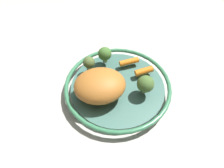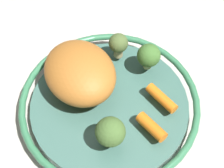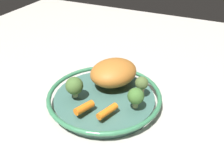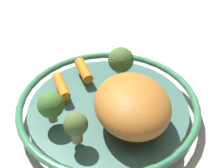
{
  "view_description": "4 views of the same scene",
  "coord_description": "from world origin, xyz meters",
  "px_view_note": "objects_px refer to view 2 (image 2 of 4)",
  "views": [
    {
      "loc": [
        -0.32,
        0.24,
        0.54
      ],
      "look_at": [
        -0.0,
        0.02,
        0.05
      ],
      "focal_mm": 31.96,
      "sensor_mm": 36.0,
      "label": 1
    },
    {
      "loc": [
        -0.29,
        -0.19,
        0.59
      ],
      "look_at": [
        0.02,
        0.01,
        0.06
      ],
      "focal_mm": 54.8,
      "sensor_mm": 36.0,
      "label": 2
    },
    {
      "loc": [
        0.29,
        -0.56,
        0.49
      ],
      "look_at": [
        0.01,
        0.03,
        0.06
      ],
      "focal_mm": 41.09,
      "sensor_mm": 36.0,
      "label": 3
    },
    {
      "loc": [
        0.28,
        0.36,
        0.45
      ],
      "look_at": [
        -0.02,
        -0.01,
        0.06
      ],
      "focal_mm": 52.44,
      "sensor_mm": 36.0,
      "label": 4
    }
  ],
  "objects_px": {
    "baby_carrot_center": "(162,98)",
    "broccoli_floret_edge": "(149,56)",
    "serving_bowl": "(110,105)",
    "broccoli_floret_small": "(118,44)",
    "baby_carrot_right": "(151,127)",
    "roast_chicken_piece": "(80,72)",
    "broccoli_floret_large": "(110,132)"
  },
  "relations": [
    {
      "from": "baby_carrot_center",
      "to": "broccoli_floret_edge",
      "type": "xyz_separation_m",
      "value": [
        0.06,
        0.06,
        0.03
      ]
    },
    {
      "from": "baby_carrot_right",
      "to": "broccoli_floret_small",
      "type": "distance_m",
      "value": 0.18
    },
    {
      "from": "roast_chicken_piece",
      "to": "baby_carrot_center",
      "type": "bearing_deg",
      "value": -71.56
    },
    {
      "from": "serving_bowl",
      "to": "broccoli_floret_edge",
      "type": "xyz_separation_m",
      "value": [
        0.11,
        -0.02,
        0.05
      ]
    },
    {
      "from": "baby_carrot_right",
      "to": "broccoli_floret_small",
      "type": "height_order",
      "value": "broccoli_floret_small"
    },
    {
      "from": "baby_carrot_center",
      "to": "broccoli_floret_large",
      "type": "xyz_separation_m",
      "value": [
        -0.12,
        0.03,
        0.03
      ]
    },
    {
      "from": "baby_carrot_right",
      "to": "broccoli_floret_small",
      "type": "bearing_deg",
      "value": 51.52
    },
    {
      "from": "baby_carrot_center",
      "to": "serving_bowl",
      "type": "bearing_deg",
      "value": 121.31
    },
    {
      "from": "serving_bowl",
      "to": "baby_carrot_center",
      "type": "height_order",
      "value": "baby_carrot_center"
    },
    {
      "from": "roast_chicken_piece",
      "to": "baby_carrot_right",
      "type": "xyz_separation_m",
      "value": [
        -0.01,
        -0.16,
        -0.03
      ]
    },
    {
      "from": "serving_bowl",
      "to": "baby_carrot_center",
      "type": "relative_size",
      "value": 5.14
    },
    {
      "from": "roast_chicken_piece",
      "to": "baby_carrot_center",
      "type": "relative_size",
      "value": 2.29
    },
    {
      "from": "broccoli_floret_edge",
      "to": "baby_carrot_right",
      "type": "bearing_deg",
      "value": -147.46
    },
    {
      "from": "broccoli_floret_edge",
      "to": "broccoli_floret_small",
      "type": "height_order",
      "value": "broccoli_floret_edge"
    },
    {
      "from": "baby_carrot_right",
      "to": "broccoli_floret_edge",
      "type": "height_order",
      "value": "broccoli_floret_edge"
    },
    {
      "from": "serving_bowl",
      "to": "baby_carrot_center",
      "type": "distance_m",
      "value": 0.1
    },
    {
      "from": "baby_carrot_right",
      "to": "broccoli_floret_large",
      "type": "bearing_deg",
      "value": 140.86
    },
    {
      "from": "baby_carrot_right",
      "to": "baby_carrot_center",
      "type": "xyz_separation_m",
      "value": [
        0.06,
        0.01,
        -0.0
      ]
    },
    {
      "from": "broccoli_floret_large",
      "to": "broccoli_floret_edge",
      "type": "xyz_separation_m",
      "value": [
        0.18,
        0.03,
        -0.0
      ]
    },
    {
      "from": "roast_chicken_piece",
      "to": "broccoli_floret_large",
      "type": "xyz_separation_m",
      "value": [
        -0.07,
        -0.12,
        -0.0
      ]
    },
    {
      "from": "baby_carrot_center",
      "to": "broccoli_floret_small",
      "type": "relative_size",
      "value": 1.17
    },
    {
      "from": "baby_carrot_right",
      "to": "broccoli_floret_small",
      "type": "relative_size",
      "value": 1.05
    },
    {
      "from": "baby_carrot_center",
      "to": "broccoli_floret_small",
      "type": "distance_m",
      "value": 0.14
    },
    {
      "from": "serving_bowl",
      "to": "roast_chicken_piece",
      "type": "bearing_deg",
      "value": 89.21
    },
    {
      "from": "broccoli_floret_large",
      "to": "broccoli_floret_edge",
      "type": "height_order",
      "value": "broccoli_floret_large"
    },
    {
      "from": "baby_carrot_center",
      "to": "broccoli_floret_edge",
      "type": "height_order",
      "value": "broccoli_floret_edge"
    },
    {
      "from": "broccoli_floret_edge",
      "to": "broccoli_floret_small",
      "type": "distance_m",
      "value": 0.07
    },
    {
      "from": "baby_carrot_center",
      "to": "broccoli_floret_edge",
      "type": "bearing_deg",
      "value": 47.92
    },
    {
      "from": "roast_chicken_piece",
      "to": "broccoli_floret_large",
      "type": "bearing_deg",
      "value": -122.17
    },
    {
      "from": "broccoli_floret_small",
      "to": "serving_bowl",
      "type": "bearing_deg",
      "value": -155.98
    },
    {
      "from": "roast_chicken_piece",
      "to": "serving_bowl",
      "type": "bearing_deg",
      "value": -90.79
    },
    {
      "from": "roast_chicken_piece",
      "to": "broccoli_floret_edge",
      "type": "distance_m",
      "value": 0.14
    }
  ]
}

